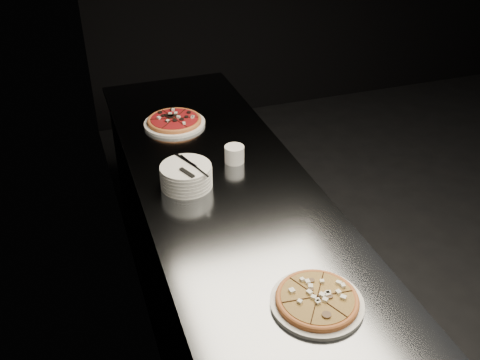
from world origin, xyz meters
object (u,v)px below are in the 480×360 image
object	(u,v)px
ramekin	(234,154)
plate_stack	(186,176)
pizza_mushroom	(317,300)
pizza_tomato	(175,121)
counter	(226,262)
cutlery	(189,167)

from	to	relation	value
ramekin	plate_stack	bearing A→B (deg)	-154.48
plate_stack	pizza_mushroom	bearing A→B (deg)	-74.94
pizza_tomato	ramekin	xyz separation A→B (m)	(0.17, -0.46, 0.02)
pizza_mushroom	ramekin	size ratio (longest dim) A/B	3.34
plate_stack	ramekin	size ratio (longest dim) A/B	2.42
counter	cutlery	distance (m)	0.58
plate_stack	cutlery	distance (m)	0.05
counter	pizza_mushroom	world-z (taller)	pizza_mushroom
counter	cutlery	xyz separation A→B (m)	(-0.15, 0.01, 0.56)
counter	plate_stack	size ratio (longest dim) A/B	11.28
ramekin	pizza_tomato	bearing A→B (deg)	110.53
counter	plate_stack	xyz separation A→B (m)	(-0.16, 0.02, 0.51)
pizza_tomato	ramekin	distance (m)	0.49
counter	ramekin	bearing A→B (deg)	56.90
counter	pizza_mushroom	size ratio (longest dim) A/B	8.17
counter	cutlery	bearing A→B (deg)	177.90
pizza_tomato	plate_stack	world-z (taller)	plate_stack
plate_stack	cutlery	xyz separation A→B (m)	(0.01, -0.02, 0.05)
counter	pizza_mushroom	distance (m)	0.92
plate_stack	ramekin	xyz separation A→B (m)	(0.26, 0.12, -0.01)
ramekin	counter	bearing A→B (deg)	-123.10
pizza_tomato	plate_stack	distance (m)	0.59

